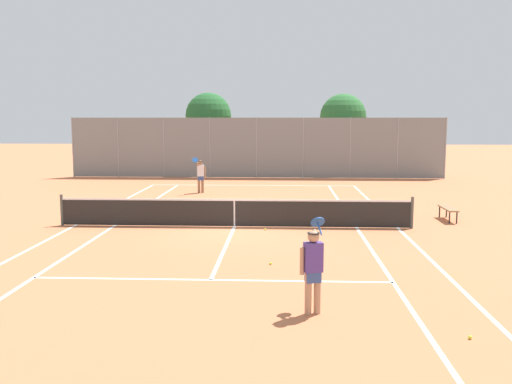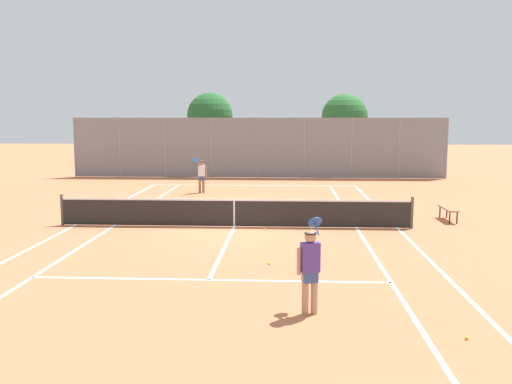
# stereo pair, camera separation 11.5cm
# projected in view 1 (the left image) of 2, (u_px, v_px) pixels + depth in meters

# --- Properties ---
(ground_plane) EXTENTS (120.00, 120.00, 0.00)m
(ground_plane) POSITION_uv_depth(u_px,v_px,m) (234.00, 227.00, 19.35)
(ground_plane) COLOR #C67047
(court_line_markings) EXTENTS (11.10, 23.90, 0.01)m
(court_line_markings) POSITION_uv_depth(u_px,v_px,m) (234.00, 227.00, 19.35)
(court_line_markings) COLOR white
(court_line_markings) RESTS_ON ground
(tennis_net) EXTENTS (12.00, 0.10, 1.07)m
(tennis_net) POSITION_uv_depth(u_px,v_px,m) (234.00, 212.00, 19.29)
(tennis_net) COLOR #474C47
(tennis_net) RESTS_ON ground
(player_near_side) EXTENTS (0.52, 0.85, 1.77)m
(player_near_side) POSITION_uv_depth(u_px,v_px,m) (313.00, 266.00, 10.66)
(player_near_side) COLOR tan
(player_near_side) RESTS_ON ground
(player_far_left) EXTENTS (0.59, 0.80, 1.77)m
(player_far_left) POSITION_uv_depth(u_px,v_px,m) (201.00, 174.00, 27.95)
(player_far_left) COLOR #936B4C
(player_far_left) RESTS_ON ground
(loose_tennis_ball_0) EXTENTS (0.07, 0.07, 0.07)m
(loose_tennis_ball_0) POSITION_uv_depth(u_px,v_px,m) (271.00, 263.00, 14.37)
(loose_tennis_ball_0) COLOR #D1DB33
(loose_tennis_ball_0) RESTS_ON ground
(loose_tennis_ball_1) EXTENTS (0.07, 0.07, 0.07)m
(loose_tennis_ball_1) POSITION_uv_depth(u_px,v_px,m) (470.00, 337.00, 9.54)
(loose_tennis_ball_1) COLOR #D1DB33
(loose_tennis_ball_1) RESTS_ON ground
(loose_tennis_ball_2) EXTENTS (0.07, 0.07, 0.07)m
(loose_tennis_ball_2) POSITION_uv_depth(u_px,v_px,m) (265.00, 229.00, 18.77)
(loose_tennis_ball_2) COLOR #D1DB33
(loose_tennis_ball_2) RESTS_ON ground
(courtside_bench) EXTENTS (0.36, 1.50, 0.47)m
(courtside_bench) POSITION_uv_depth(u_px,v_px,m) (448.00, 209.00, 20.52)
(courtside_bench) COLOR olive
(courtside_bench) RESTS_ON ground
(back_fence) EXTENTS (22.92, 0.08, 3.69)m
(back_fence) POSITION_uv_depth(u_px,v_px,m) (256.00, 148.00, 34.84)
(back_fence) COLOR gray
(back_fence) RESTS_ON ground
(tree_behind_left) EXTENTS (3.03, 3.03, 5.32)m
(tree_behind_left) POSITION_uv_depth(u_px,v_px,m) (207.00, 117.00, 37.70)
(tree_behind_left) COLOR brown
(tree_behind_left) RESTS_ON ground
(tree_behind_right) EXTENTS (3.05, 3.05, 5.24)m
(tree_behind_right) POSITION_uv_depth(u_px,v_px,m) (344.00, 119.00, 37.53)
(tree_behind_right) COLOR brown
(tree_behind_right) RESTS_ON ground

